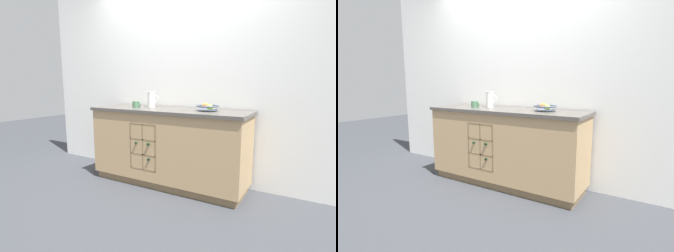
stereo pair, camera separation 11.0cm
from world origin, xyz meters
TOP-DOWN VIEW (x-y plane):
  - ground_plane at (0.00, 0.00)m, footprint 14.00×14.00m
  - back_wall at (0.00, 0.35)m, footprint 4.40×0.06m
  - kitchen_island at (-0.00, -0.00)m, footprint 1.90×0.60m
  - fruit_bowl at (0.47, 0.05)m, footprint 0.25×0.25m
  - white_pitcher at (-0.27, 0.07)m, footprint 0.15×0.10m
  - ceramic_mug at (-0.44, -0.03)m, footprint 0.12×0.09m

SIDE VIEW (x-z plane):
  - ground_plane at x=0.00m, z-range 0.00..0.00m
  - kitchen_island at x=0.00m, z-range 0.01..0.92m
  - ceramic_mug at x=-0.44m, z-range 0.91..0.99m
  - fruit_bowl at x=0.47m, z-range 0.91..0.99m
  - white_pitcher at x=-0.27m, z-range 0.91..1.11m
  - back_wall at x=0.00m, z-range 0.00..2.55m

